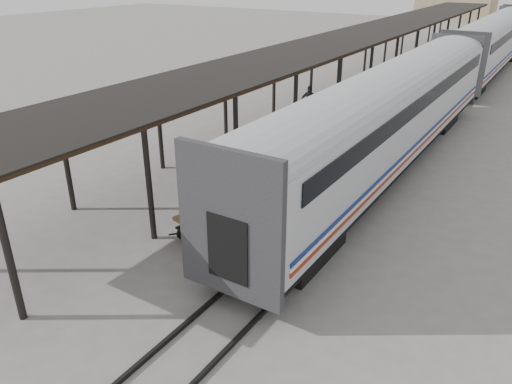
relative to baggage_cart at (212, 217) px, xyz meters
The scene contains 9 objects.
ground 0.97m from the baggage_cart, 104.13° to the left, with size 160.00×160.00×0.00m, color slate.
train 34.69m from the baggage_cart, 85.00° to the left, with size 3.45×76.01×4.01m.
canopy 25.18m from the baggage_cart, 98.24° to the left, with size 4.90×64.30×4.15m.
rails 34.84m from the baggage_cart, 85.02° to the left, with size 1.54×150.00×0.12m.
baggage_cart is the anchor object (origin of this frame).
suitcase_stack 0.55m from the baggage_cart, 91.47° to the left, with size 1.27×1.11×0.56m.
luggage_tug 19.60m from the baggage_cart, 98.17° to the left, with size 1.18×1.69×1.38m.
porter 1.32m from the baggage_cart, 68.96° to the right, with size 0.66×0.43×1.81m, color navy.
pedestrian 15.24m from the baggage_cart, 104.30° to the left, with size 1.12×0.47×1.91m, color black.
Camera 1 is at (9.50, -12.66, 8.51)m, focal length 35.00 mm.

